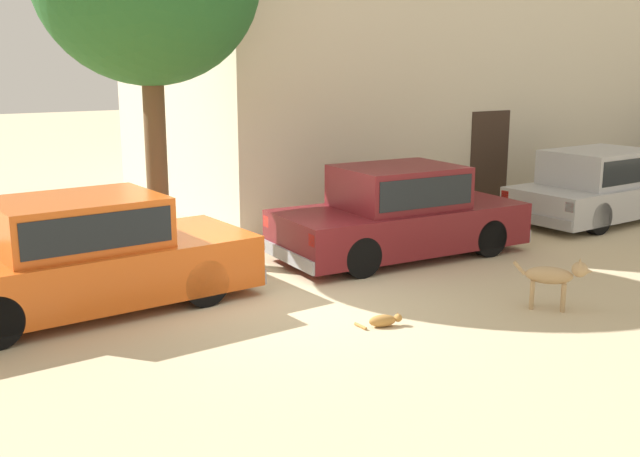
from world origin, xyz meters
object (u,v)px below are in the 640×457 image
object	(u,v)px
stray_cat	(384,320)
parked_sedan_nearest	(83,255)
parked_sedan_third	(602,185)
stray_dog_spotted	(556,276)
parked_sedan_second	(399,212)

from	to	relation	value
stray_cat	parked_sedan_nearest	bearing A→B (deg)	156.43
parked_sedan_nearest	parked_sedan_third	size ratio (longest dim) A/B	1.04
parked_sedan_third	stray_cat	world-z (taller)	parked_sedan_third
stray_dog_spotted	stray_cat	world-z (taller)	stray_dog_spotted
stray_cat	stray_dog_spotted	bearing A→B (deg)	2.36
parked_sedan_third	stray_cat	distance (m)	8.01
parked_sedan_nearest	stray_dog_spotted	bearing A→B (deg)	-35.99
parked_sedan_nearest	parked_sedan_second	world-z (taller)	parked_sedan_second
parked_sedan_second	stray_cat	bearing A→B (deg)	-128.34
parked_sedan_second	stray_dog_spotted	world-z (taller)	parked_sedan_second
parked_sedan_second	stray_cat	world-z (taller)	parked_sedan_second
parked_sedan_third	parked_sedan_nearest	bearing A→B (deg)	177.48
parked_sedan_third	stray_dog_spotted	bearing A→B (deg)	-150.25
parked_sedan_nearest	stray_cat	size ratio (longest dim) A/B	8.98
parked_sedan_nearest	parked_sedan_second	distance (m)	5.16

